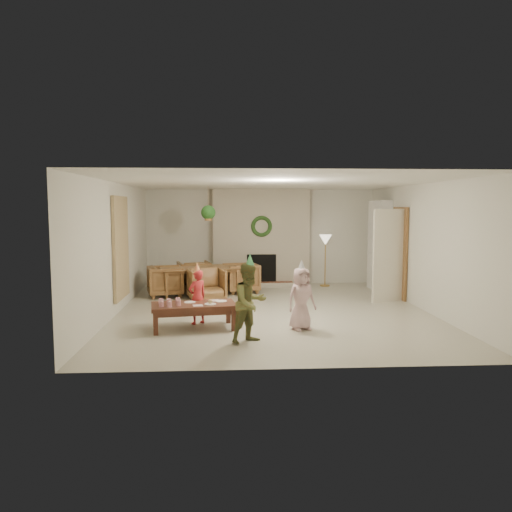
{
  "coord_description": "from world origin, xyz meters",
  "views": [
    {
      "loc": [
        -0.88,
        -9.48,
        2.03
      ],
      "look_at": [
        -0.3,
        0.4,
        1.05
      ],
      "focal_mm": 34.44,
      "sensor_mm": 36.0,
      "label": 1
    }
  ],
  "objects": [
    {
      "name": "books_row_lower",
      "position": [
        2.8,
        2.15,
        0.59
      ],
      "size": [
        0.2,
        0.4,
        0.24
      ],
      "primitive_type": "cube",
      "color": "maroon",
      "rests_on": "bookshelf_shelf_a"
    },
    {
      "name": "books_row_upper",
      "position": [
        2.8,
        2.2,
        1.38
      ],
      "size": [
        0.2,
        0.36,
        0.22
      ],
      "primitive_type": "cube",
      "color": "#AA9C24",
      "rests_on": "bookshelf_shelf_c"
    },
    {
      "name": "dining_chair_right",
      "position": [
        -0.56,
        2.16,
        0.35
      ],
      "size": [
        0.93,
        0.92,
        0.71
      ],
      "primitive_type": "imported",
      "rotation": [
        0.0,
        0.0,
        -1.33
      ],
      "color": "brown",
      "rests_on": "floor"
    },
    {
      "name": "cup_b",
      "position": [
        -1.99,
        -1.38,
        0.48
      ],
      "size": [
        0.09,
        0.09,
        0.1
      ],
      "primitive_type": "cylinder",
      "rotation": [
        0.0,
        0.0,
        0.16
      ],
      "color": "silver",
      "rests_on": "coffee_table_top"
    },
    {
      "name": "coffee_leg_bl",
      "position": [
        -2.12,
        -1.17,
        0.18
      ],
      "size": [
        0.09,
        0.09,
        0.36
      ],
      "primitive_type": "cube",
      "rotation": [
        0.0,
        0.0,
        0.16
      ],
      "color": "#572C1D",
      "rests_on": "floor"
    },
    {
      "name": "bookshelf_shelf_d",
      "position": [
        2.82,
        2.3,
        1.65
      ],
      "size": [
        0.3,
        0.92,
        0.03
      ],
      "primitive_type": "cube",
      "color": "white",
      "rests_on": "bookshelf_carcass"
    },
    {
      "name": "coffee_leg_fr",
      "position": [
        -0.78,
        -1.53,
        0.18
      ],
      "size": [
        0.09,
        0.09,
        0.36
      ],
      "primitive_type": "cube",
      "rotation": [
        0.0,
        0.0,
        0.16
      ],
      "color": "#572C1D",
      "rests_on": "floor"
    },
    {
      "name": "ceiling",
      "position": [
        0.0,
        0.0,
        2.5
      ],
      "size": [
        7.0,
        7.0,
        0.0
      ],
      "primitive_type": "plane",
      "rotation": [
        3.14,
        0.0,
        0.0
      ],
      "color": "white",
      "rests_on": "wall_back"
    },
    {
      "name": "dining_chair_far",
      "position": [
        -1.72,
        2.7,
        0.35
      ],
      "size": [
        0.92,
        0.93,
        0.71
      ],
      "primitive_type": "imported",
      "rotation": [
        0.0,
        0.0,
        3.38
      ],
      "color": "brown",
      "rests_on": "floor"
    },
    {
      "name": "hanging_plant_pot",
      "position": [
        -1.3,
        1.5,
        1.8
      ],
      "size": [
        0.16,
        0.16,
        0.12
      ],
      "primitive_type": "cylinder",
      "color": "#966230",
      "rests_on": "hanging_plant_cord"
    },
    {
      "name": "dining_table",
      "position": [
        -1.53,
        1.92,
        0.32
      ],
      "size": [
        2.0,
        1.41,
        0.64
      ],
      "primitive_type": "imported",
      "rotation": [
        0.0,
        0.0,
        0.24
      ],
      "color": "brown",
      "rests_on": "floor"
    },
    {
      "name": "food_scoop",
      "position": [
        -1.17,
        -1.41,
        0.47
      ],
      "size": [
        0.09,
        0.09,
        0.07
      ],
      "primitive_type": "sphere",
      "rotation": [
        0.0,
        0.0,
        0.16
      ],
      "color": "tan",
      "rests_on": "plate_b"
    },
    {
      "name": "cup_c",
      "position": [
        -1.82,
        -1.62,
        0.48
      ],
      "size": [
        0.09,
        0.09,
        0.1
      ],
      "primitive_type": "cylinder",
      "rotation": [
        0.0,
        0.0,
        0.16
      ],
      "color": "silver",
      "rests_on": "coffee_table_top"
    },
    {
      "name": "coffee_table_apron",
      "position": [
        -1.45,
        -1.35,
        0.32
      ],
      "size": [
        1.36,
        0.78,
        0.09
      ],
      "primitive_type": "cube",
      "rotation": [
        0.0,
        0.0,
        0.16
      ],
      "color": "#572C1D",
      "rests_on": "floor"
    },
    {
      "name": "fireplace_wreath",
      "position": [
        0.0,
        3.07,
        1.55
      ],
      "size": [
        0.54,
        0.1,
        0.54
      ],
      "primitive_type": "torus",
      "rotation": [
        1.57,
        0.0,
        0.0
      ],
      "color": "#1D4118",
      "rests_on": "fireplace_mass"
    },
    {
      "name": "floor_lamp_shade",
      "position": [
        1.65,
        3.0,
        1.2
      ],
      "size": [
        0.32,
        0.32,
        0.27
      ],
      "primitive_type": "cone",
      "rotation": [
        3.14,
        0.0,
        0.0
      ],
      "color": "beige",
      "rests_on": "floor_lamp_post"
    },
    {
      "name": "party_hat_plaid",
      "position": [
        -0.54,
        -2.24,
        1.25
      ],
      "size": [
        0.18,
        0.18,
        0.2
      ],
      "primitive_type": "cone",
      "rotation": [
        0.0,
        0.0,
        0.27
      ],
      "color": "#53C371",
      "rests_on": "child_plaid"
    },
    {
      "name": "coffee_leg_br",
      "position": [
        -0.87,
        -0.97,
        0.18
      ],
      "size": [
        0.09,
        0.09,
        0.36
      ],
      "primitive_type": "cube",
      "rotation": [
        0.0,
        0.0,
        0.16
      ],
      "color": "#572C1D",
      "rests_on": "floor"
    },
    {
      "name": "bookshelf_shelf_a",
      "position": [
        2.82,
        2.3,
        0.45
      ],
      "size": [
        0.3,
        0.92,
        0.03
      ],
      "primitive_type": "cube",
      "color": "white",
      "rests_on": "bookshelf_carcass"
    },
    {
      "name": "bookshelf_shelf_b",
      "position": [
        2.82,
        2.3,
        0.85
      ],
      "size": [
        0.3,
        0.92,
        0.03
      ],
      "primitive_type": "cube",
      "color": "white",
      "rests_on": "bookshelf_carcass"
    },
    {
      "name": "child_plaid",
      "position": [
        -0.54,
        -2.24,
        0.6
      ],
      "size": [
        0.74,
        0.71,
        1.21
      ],
      "primitive_type": "imported",
      "rotation": [
        0.0,
        0.0,
        0.62
      ],
      "color": "brown",
      "rests_on": "floor"
    },
    {
      "name": "hanging_plant_cord",
      "position": [
        -1.3,
        1.5,
        2.15
      ],
      "size": [
        0.01,
        0.01,
        0.7
      ],
      "primitive_type": "cylinder",
      "color": "tan",
      "rests_on": "ceiling"
    },
    {
      "name": "child_pink",
      "position": [
        0.34,
        -1.51,
        0.52
      ],
      "size": [
        0.6,
        0.5,
        1.04
      ],
      "primitive_type": "imported",
      "rotation": [
        0.0,
        0.0,
        0.38
      ],
      "color": "#D2A8AD",
      "rests_on": "floor"
    },
    {
      "name": "wall_right",
      "position": [
        3.0,
        0.0,
        1.25
      ],
      "size": [
        0.0,
        7.0,
        7.0
      ],
      "primitive_type": "plane",
      "rotation": [
        1.57,
        0.0,
        -1.57
      ],
      "color": "silver",
      "rests_on": "floor"
    },
    {
      "name": "dining_chair_near",
      "position": [
        -1.34,
        1.15,
        0.35
      ],
      "size": [
        0.92,
        0.93,
        0.71
      ],
      "primitive_type": "imported",
      "rotation": [
        0.0,
        0.0,
        0.24
      ],
      "color": "brown",
      "rests_on": "floor"
    },
    {
      "name": "fireplace_hearth",
      "position": [
        0.0,
        2.95,
        0.06
      ],
      "size": [
        1.6,
        0.3,
        0.12
      ],
      "primitive_type": "cube",
      "color": "brown",
      "rests_on": "floor"
    },
    {
      "name": "floor_lamp_base",
      "position": [
        1.65,
        3.0,
        0.01
      ],
      "size": [
        0.25,
        0.25,
        0.03
      ],
      "primitive_type": "cylinder",
      "color": "gold",
      "rests_on": "floor"
    },
    {
      "name": "coffee_leg_fl",
      "position": [
        -2.03,
        -1.73,
        0.18
      ],
      "size": [
        0.09,
        0.09,
        0.36
      ],
      "primitive_type": "cube",
      "rotation": [
        0.0,
        0.0,
        0.16
      ],
      "color": "#572C1D",
      "rests_on": "floor"
    },
    {
      "name": "door_frame",
      "position": [
        2.96,
        1.2,
        1.02
      ],
      "size": [
        0.05,
        0.86,
        2.04
      ],
      "primitive_type": "cube",
      "color": "brown",
      "rests_on": "floor"
    },
    {
      "name": "party_hat_pink",
      "position": [
        0.34,
        -1.51,
        1.08
      ],
      "size": [
        0.16,
        0.16,
        0.19
      ],
      "primitive_type": "cone",
      "rotation": [
        0.0,
        0.0,
        0.2
      ],
      "color": "silver",
      "rests_on": "child_pink"
    },
    {
      "name": "cup_a",
      "position": [
        -1.95,
        -1.59,
        0.48
      ],
      "size": [
        0.09,
        0.09,
        0.1
      ],
      "primitive_type": "cylinder",
      "rotation": [
        0.0,
        0.0,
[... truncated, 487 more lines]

